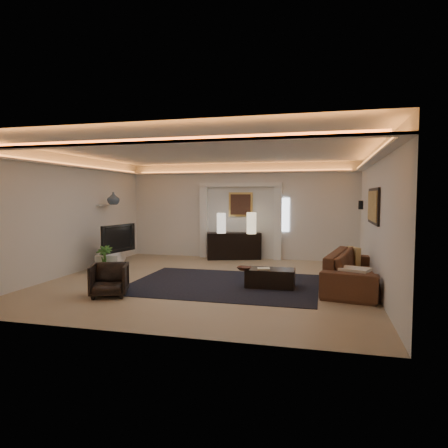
% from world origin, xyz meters
% --- Properties ---
extents(floor, '(7.00, 7.00, 0.00)m').
position_xyz_m(floor, '(0.00, 0.00, 0.00)').
color(floor, tan).
rests_on(floor, ground).
extents(ceiling, '(7.00, 7.00, 0.00)m').
position_xyz_m(ceiling, '(0.00, 0.00, 2.90)').
color(ceiling, white).
rests_on(ceiling, ground).
extents(wall_back, '(7.00, 0.00, 7.00)m').
position_xyz_m(wall_back, '(0.00, 3.50, 1.45)').
color(wall_back, silver).
rests_on(wall_back, ground).
extents(wall_front, '(7.00, 0.00, 7.00)m').
position_xyz_m(wall_front, '(0.00, -3.50, 1.45)').
color(wall_front, silver).
rests_on(wall_front, ground).
extents(wall_left, '(0.00, 7.00, 7.00)m').
position_xyz_m(wall_left, '(-3.50, 0.00, 1.45)').
color(wall_left, silver).
rests_on(wall_left, ground).
extents(wall_right, '(0.00, 7.00, 7.00)m').
position_xyz_m(wall_right, '(3.50, 0.00, 1.45)').
color(wall_right, silver).
rests_on(wall_right, ground).
extents(cove_soffit, '(7.00, 7.00, 0.04)m').
position_xyz_m(cove_soffit, '(0.00, 0.00, 2.62)').
color(cove_soffit, silver).
rests_on(cove_soffit, ceiling).
extents(daylight_slit, '(0.25, 0.03, 1.00)m').
position_xyz_m(daylight_slit, '(1.35, 3.48, 1.35)').
color(daylight_slit, white).
rests_on(daylight_slit, wall_back).
extents(area_rug, '(4.00, 3.00, 0.01)m').
position_xyz_m(area_rug, '(0.40, -0.20, 0.01)').
color(area_rug, black).
rests_on(area_rug, ground).
extents(pilaster_left, '(0.22, 0.20, 2.20)m').
position_xyz_m(pilaster_left, '(-1.15, 3.40, 1.10)').
color(pilaster_left, silver).
rests_on(pilaster_left, ground).
extents(pilaster_right, '(0.22, 0.20, 2.20)m').
position_xyz_m(pilaster_right, '(1.15, 3.40, 1.10)').
color(pilaster_right, silver).
rests_on(pilaster_right, ground).
extents(alcove_header, '(2.52, 0.20, 0.12)m').
position_xyz_m(alcove_header, '(0.00, 3.40, 2.25)').
color(alcove_header, silver).
rests_on(alcove_header, wall_back).
extents(painting_frame, '(0.74, 0.04, 0.74)m').
position_xyz_m(painting_frame, '(0.00, 3.47, 1.65)').
color(painting_frame, tan).
rests_on(painting_frame, wall_back).
extents(painting_canvas, '(0.62, 0.02, 0.62)m').
position_xyz_m(painting_canvas, '(0.00, 3.44, 1.65)').
color(painting_canvas, '#4C2D1E').
rests_on(painting_canvas, wall_back).
extents(art_panel_frame, '(0.04, 1.64, 0.74)m').
position_xyz_m(art_panel_frame, '(3.47, 0.30, 1.70)').
color(art_panel_frame, black).
rests_on(art_panel_frame, wall_right).
extents(art_panel_gold, '(0.02, 1.50, 0.62)m').
position_xyz_m(art_panel_gold, '(3.44, 0.30, 1.70)').
color(art_panel_gold, tan).
rests_on(art_panel_gold, wall_right).
extents(wall_sconce, '(0.12, 0.12, 0.22)m').
position_xyz_m(wall_sconce, '(3.38, 2.20, 1.68)').
color(wall_sconce, black).
rests_on(wall_sconce, wall_right).
extents(wall_niche, '(0.10, 0.55, 0.04)m').
position_xyz_m(wall_niche, '(-3.44, 1.40, 1.65)').
color(wall_niche, silver).
rests_on(wall_niche, wall_left).
extents(console, '(1.69, 0.99, 0.81)m').
position_xyz_m(console, '(-0.16, 3.25, 0.40)').
color(console, black).
rests_on(console, ground).
extents(lamp_left, '(0.30, 0.30, 0.60)m').
position_xyz_m(lamp_left, '(-0.49, 3.00, 1.09)').
color(lamp_left, white).
rests_on(lamp_left, console).
extents(lamp_right, '(0.35, 0.35, 0.63)m').
position_xyz_m(lamp_right, '(0.42, 3.00, 1.09)').
color(lamp_right, '#FFEBB8').
rests_on(lamp_right, console).
extents(media_ledge, '(1.34, 2.22, 0.41)m').
position_xyz_m(media_ledge, '(-3.15, 1.29, 0.22)').
color(media_ledge, silver).
rests_on(media_ledge, ground).
extents(tv, '(1.28, 0.40, 0.73)m').
position_xyz_m(tv, '(-2.88, 0.99, 0.81)').
color(tv, black).
rests_on(tv, media_ledge).
extents(figurine, '(0.14, 0.14, 0.35)m').
position_xyz_m(figurine, '(-3.15, 2.13, 0.64)').
color(figurine, black).
rests_on(figurine, media_ledge).
extents(ginger_jar, '(0.41, 0.41, 0.35)m').
position_xyz_m(ginger_jar, '(-3.15, 1.43, 1.84)').
color(ginger_jar, slate).
rests_on(ginger_jar, wall_niche).
extents(plant, '(0.47, 0.47, 0.70)m').
position_xyz_m(plant, '(-2.68, 0.13, 0.35)').
color(plant, '#2D5C1E').
rests_on(plant, ground).
extents(sofa, '(2.74, 1.49, 0.76)m').
position_xyz_m(sofa, '(3.15, 0.07, 0.38)').
color(sofa, '#2E2417').
rests_on(sofa, ground).
extents(throw_blanket, '(0.63, 0.58, 0.06)m').
position_xyz_m(throw_blanket, '(3.06, -0.78, 0.55)').
color(throw_blanket, white).
rests_on(throw_blanket, sofa).
extents(throw_pillow, '(0.28, 0.42, 0.40)m').
position_xyz_m(throw_pillow, '(3.15, 0.95, 0.55)').
color(throw_pillow, tan).
rests_on(throw_pillow, sofa).
extents(coffee_table, '(1.01, 0.56, 0.37)m').
position_xyz_m(coffee_table, '(1.41, -0.26, 0.20)').
color(coffee_table, black).
rests_on(coffee_table, ground).
extents(bowl, '(0.34, 0.34, 0.07)m').
position_xyz_m(bowl, '(0.91, -0.54, 0.45)').
color(bowl, '#3E2218').
rests_on(bowl, coffee_table).
extents(magazine, '(0.28, 0.23, 0.03)m').
position_xyz_m(magazine, '(1.29, -0.36, 0.42)').
color(magazine, beige).
rests_on(magazine, coffee_table).
extents(armchair, '(0.87, 0.88, 0.62)m').
position_xyz_m(armchair, '(-1.47, -1.73, 0.31)').
color(armchair, black).
rests_on(armchair, ground).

